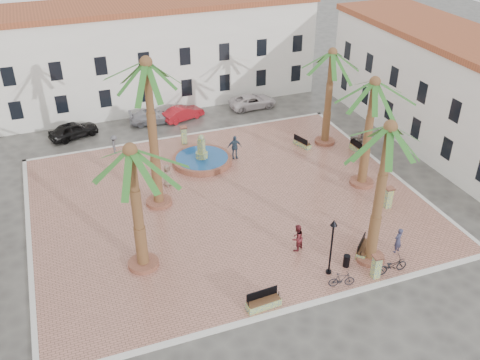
{
  "coord_description": "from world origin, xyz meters",
  "views": [
    {
      "loc": [
        -10.02,
        -29.39,
        20.42
      ],
      "look_at": [
        1.0,
        0.0,
        1.6
      ],
      "focal_mm": 40.0,
      "sensor_mm": 36.0,
      "label": 1
    }
  ],
  "objects_px": {
    "bollard_se": "(376,266)",
    "bicycle_a": "(392,265)",
    "palm_sw": "(132,166)",
    "car_silver": "(153,117)",
    "palm_nw": "(148,79)",
    "car_red": "(183,113)",
    "cyclist_b": "(297,238)",
    "bicycle_b": "(342,280)",
    "bench_s": "(263,303)",
    "pedestrian_north": "(114,144)",
    "bench_e": "(359,149)",
    "pedestrian_fountain_b": "(235,147)",
    "bollard_e": "(388,197)",
    "palm_s": "(388,143)",
    "bench_se": "(364,249)",
    "bollard_n": "(184,135)",
    "lamppost_e": "(370,124)",
    "pedestrian_fountain_a": "(167,175)",
    "cyclist_a": "(398,240)",
    "bench_ne": "(302,143)",
    "fountain": "(202,159)",
    "pedestrian_east": "(359,142)",
    "palm_e": "(373,95)",
    "car_black": "(73,130)",
    "lamppost_s": "(332,238)",
    "litter_bin": "(346,261)",
    "palm_ne": "(332,63)",
    "car_white": "(253,101)"
  },
  "relations": [
    {
      "from": "cyclist_a",
      "to": "pedestrian_east",
      "type": "height_order",
      "value": "pedestrian_east"
    },
    {
      "from": "bench_se",
      "to": "cyclist_a",
      "type": "height_order",
      "value": "cyclist_a"
    },
    {
      "from": "pedestrian_fountain_a",
      "to": "pedestrian_fountain_b",
      "type": "relative_size",
      "value": 0.87
    },
    {
      "from": "bench_e",
      "to": "pedestrian_fountain_b",
      "type": "relative_size",
      "value": 1.04
    },
    {
      "from": "palm_s",
      "to": "pedestrian_fountain_b",
      "type": "xyz_separation_m",
      "value": [
        -3.18,
        14.58,
        -6.72
      ]
    },
    {
      "from": "cyclist_b",
      "to": "bicycle_b",
      "type": "bearing_deg",
      "value": 75.69
    },
    {
      "from": "bollard_e",
      "to": "cyclist_b",
      "type": "xyz_separation_m",
      "value": [
        -7.8,
        -2.03,
        0.09
      ]
    },
    {
      "from": "bicycle_a",
      "to": "bench_s",
      "type": "bearing_deg",
      "value": 90.45
    },
    {
      "from": "bicycle_a",
      "to": "car_black",
      "type": "relative_size",
      "value": 0.46
    },
    {
      "from": "bollard_se",
      "to": "bicycle_a",
      "type": "distance_m",
      "value": 1.12
    },
    {
      "from": "bollard_se",
      "to": "pedestrian_fountain_a",
      "type": "xyz_separation_m",
      "value": [
        -8.58,
        13.79,
        0.07
      ]
    },
    {
      "from": "palm_sw",
      "to": "car_silver",
      "type": "distance_m",
      "value": 21.01
    },
    {
      "from": "bicycle_a",
      "to": "pedestrian_north",
      "type": "distance_m",
      "value": 23.66
    },
    {
      "from": "palm_sw",
      "to": "bench_s",
      "type": "distance_m",
      "value": 9.95
    },
    {
      "from": "bollard_e",
      "to": "car_silver",
      "type": "xyz_separation_m",
      "value": [
        -11.81,
        19.23,
        -0.32
      ]
    },
    {
      "from": "palm_s",
      "to": "car_silver",
      "type": "bearing_deg",
      "value": 108.01
    },
    {
      "from": "bench_s",
      "to": "car_white",
      "type": "distance_m",
      "value": 26.86
    },
    {
      "from": "bench_s",
      "to": "pedestrian_fountain_a",
      "type": "xyz_separation_m",
      "value": [
        -1.74,
        13.77,
        0.55
      ]
    },
    {
      "from": "bench_se",
      "to": "car_white",
      "type": "height_order",
      "value": "car_white"
    },
    {
      "from": "cyclist_b",
      "to": "bicycle_b",
      "type": "xyz_separation_m",
      "value": [
        0.92,
        -3.79,
        -0.44
      ]
    },
    {
      "from": "bench_s",
      "to": "pedestrian_east",
      "type": "xyz_separation_m",
      "value": [
        13.97,
        13.49,
        0.62
      ]
    },
    {
      "from": "fountain",
      "to": "palm_nw",
      "type": "height_order",
      "value": "palm_nw"
    },
    {
      "from": "cyclist_a",
      "to": "bench_ne",
      "type": "bearing_deg",
      "value": -111.72
    },
    {
      "from": "lamppost_e",
      "to": "bench_se",
      "type": "bearing_deg",
      "value": -122.49
    },
    {
      "from": "bench_se",
      "to": "pedestrian_fountain_b",
      "type": "relative_size",
      "value": 0.87
    },
    {
      "from": "pedestrian_fountain_b",
      "to": "pedestrian_east",
      "type": "bearing_deg",
      "value": -9.53
    },
    {
      "from": "bench_se",
      "to": "car_red",
      "type": "relative_size",
      "value": 0.43
    },
    {
      "from": "car_red",
      "to": "palm_e",
      "type": "bearing_deg",
      "value": -168.22
    },
    {
      "from": "cyclist_b",
      "to": "car_red",
      "type": "xyz_separation_m",
      "value": [
        -1.31,
        21.06,
        -0.39
      ]
    },
    {
      "from": "palm_sw",
      "to": "pedestrian_fountain_b",
      "type": "bearing_deg",
      "value": 47.83
    },
    {
      "from": "bench_se",
      "to": "bench_e",
      "type": "bearing_deg",
      "value": 16.67
    },
    {
      "from": "lamppost_s",
      "to": "cyclist_a",
      "type": "height_order",
      "value": "lamppost_s"
    },
    {
      "from": "palm_nw",
      "to": "lamppost_s",
      "type": "bearing_deg",
      "value": -54.64
    },
    {
      "from": "bench_e",
      "to": "car_silver",
      "type": "xyz_separation_m",
      "value": [
        -14.22,
        11.64,
        0.18
      ]
    },
    {
      "from": "bench_se",
      "to": "pedestrian_north",
      "type": "xyz_separation_m",
      "value": [
        -11.88,
        18.05,
        0.52
      ]
    },
    {
      "from": "pedestrian_north",
      "to": "car_silver",
      "type": "distance_m",
      "value": 6.49
    },
    {
      "from": "lamppost_e",
      "to": "pedestrian_fountain_b",
      "type": "distance_m",
      "value": 10.57
    },
    {
      "from": "palm_sw",
      "to": "litter_bin",
      "type": "relative_size",
      "value": 10.48
    },
    {
      "from": "palm_nw",
      "to": "car_red",
      "type": "xyz_separation_m",
      "value": [
        5.32,
        13.15,
        -8.49
      ]
    },
    {
      "from": "bench_se",
      "to": "bollard_se",
      "type": "bearing_deg",
      "value": -147.78
    },
    {
      "from": "pedestrian_east",
      "to": "bench_ne",
      "type": "bearing_deg",
      "value": -139.47
    },
    {
      "from": "palm_ne",
      "to": "cyclist_b",
      "type": "height_order",
      "value": "palm_ne"
    },
    {
      "from": "bollard_n",
      "to": "bollard_e",
      "type": "relative_size",
      "value": 1.0
    },
    {
      "from": "bench_se",
      "to": "bollard_se",
      "type": "distance_m",
      "value": 2.22
    },
    {
      "from": "fountain",
      "to": "pedestrian_fountain_b",
      "type": "xyz_separation_m",
      "value": [
        2.64,
        -0.18,
        0.63
      ]
    },
    {
      "from": "palm_s",
      "to": "bollard_e",
      "type": "relative_size",
      "value": 5.89
    },
    {
      "from": "bollard_n",
      "to": "pedestrian_north",
      "type": "distance_m",
      "value": 5.66
    },
    {
      "from": "litter_bin",
      "to": "pedestrian_fountain_b",
      "type": "bearing_deg",
      "value": 96.04
    },
    {
      "from": "palm_nw",
      "to": "car_silver",
      "type": "distance_m",
      "value": 16.05
    },
    {
      "from": "palm_nw",
      "to": "bicycle_a",
      "type": "relative_size",
      "value": 5.51
    }
  ]
}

